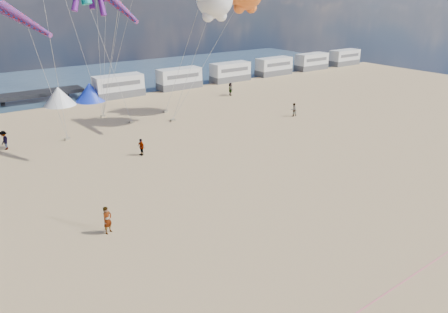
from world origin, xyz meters
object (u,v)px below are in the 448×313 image
sandbag_a (68,139)px  sandbag_c (173,120)px  motorhome_1 (179,78)px  motorhome_2 (230,72)px  windsock_right (119,6)px  motorhome_0 (119,86)px  motorhome_4 (312,62)px  beachgoer_4 (231,89)px  windsock_left (26,21)px  sandbag_d (166,112)px  tent_white (59,96)px  standing_person (107,220)px  tent_blue (90,92)px  beachgoer_2 (4,140)px  motorhome_3 (274,66)px  beachgoer_3 (141,147)px  sandbag_b (132,122)px  beachgoer_1 (294,110)px  sandbag_e (103,116)px  motorhome_5 (344,57)px

sandbag_a → sandbag_c: same height
motorhome_1 → motorhome_2: same height
windsock_right → motorhome_1: bearing=38.3°
sandbag_a → motorhome_0: bearing=52.4°
motorhome_1 → motorhome_4: (28.50, 0.00, 0.00)m
motorhome_2 → sandbag_a: size_ratio=13.20×
motorhome_0 → sandbag_c: size_ratio=13.20×
motorhome_2 → beachgoer_4: motorhome_2 is taller
motorhome_4 → windsock_left: bearing=-162.8°
sandbag_d → tent_white: bearing=131.1°
standing_person → windsock_left: 19.53m
sandbag_c → sandbag_d: size_ratio=1.00×
tent_blue → beachgoer_2: size_ratio=2.26×
motorhome_3 → tent_white: (-36.50, 0.00, -0.30)m
motorhome_2 → beachgoer_4: bearing=-125.8°
beachgoer_2 → beachgoer_4: (29.34, 5.38, -0.00)m
beachgoer_3 → beachgoer_4: bearing=111.9°
sandbag_c → beachgoer_3: bearing=-133.7°
motorhome_0 → windsock_right: windsock_right is taller
beachgoer_4 → standing_person: bearing=160.9°
motorhome_1 → sandbag_d: 13.57m
motorhome_2 → motorhome_3: bearing=0.0°
sandbag_b → sandbag_c: 4.51m
sandbag_c → motorhome_4: bearing=21.1°
sandbag_a → motorhome_3: bearing=19.8°
motorhome_2 → beachgoer_1: bearing=-106.3°
standing_person → sandbag_c: bearing=25.8°
beachgoer_4 → sandbag_a: 24.78m
motorhome_0 → motorhome_3: 28.50m
motorhome_4 → windsock_right: 51.16m
sandbag_d → motorhome_0: bearing=97.8°
tent_white → tent_blue: 4.00m
motorhome_4 → tent_white: size_ratio=1.65×
motorhome_2 → standing_person: (-32.52, -32.37, -0.64)m
motorhome_0 → motorhome_3: same height
sandbag_a → windsock_left: windsock_left is taller
sandbag_c → sandbag_a: bearing=178.4°
motorhome_3 → sandbag_d: (-27.02, -10.86, -1.39)m
tent_blue → beachgoer_3: bearing=-97.0°
sandbag_e → motorhome_5: bearing=9.1°
motorhome_3 → beachgoer_4: bearing=-152.1°
tent_blue → sandbag_e: (-1.35, -8.42, -1.09)m
motorhome_3 → sandbag_b: motorhome_3 is taller
motorhome_3 → tent_blue: 32.50m
motorhome_5 → sandbag_d: (-46.02, -10.86, -1.39)m
tent_blue → beachgoer_4: bearing=-25.5°
motorhome_4 → beachgoer_2: size_ratio=3.74×
motorhome_3 → motorhome_0: bearing=180.0°
windsock_left → motorhome_3: bearing=-4.1°
beachgoer_2 → windsock_right: size_ratio=0.36×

